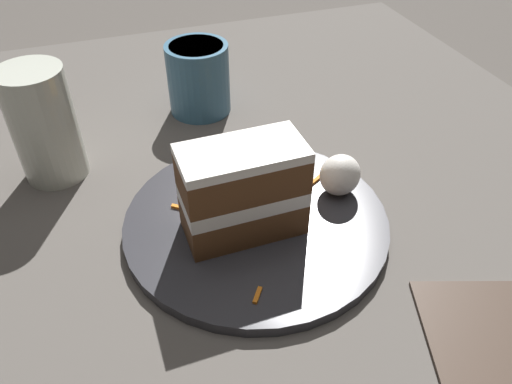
{
  "coord_description": "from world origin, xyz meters",
  "views": [
    {
      "loc": [
        0.06,
        0.33,
        0.4
      ],
      "look_at": [
        -0.06,
        -0.03,
        0.09
      ],
      "focal_mm": 35.0,
      "sensor_mm": 36.0,
      "label": 1
    }
  ],
  "objects": [
    {
      "name": "drinking_glass",
      "position": [
        0.13,
        -0.19,
        0.1
      ],
      "size": [
        0.07,
        0.07,
        0.13
      ],
      "color": "beige",
      "rests_on": "dining_table"
    },
    {
      "name": "ground_plane",
      "position": [
        0.0,
        0.0,
        0.0
      ],
      "size": [
        6.0,
        6.0,
        0.0
      ],
      "primitive_type": "plane",
      "color": "#4C4742",
      "rests_on": "ground"
    },
    {
      "name": "coffee_mug",
      "position": [
        -0.06,
        -0.28,
        0.09
      ],
      "size": [
        0.08,
        0.08,
        0.1
      ],
      "color": "#386684",
      "rests_on": "dining_table"
    },
    {
      "name": "carrot_shreds_scatter",
      "position": [
        -0.06,
        -0.04,
        0.05
      ],
      "size": [
        0.17,
        0.19,
        0.0
      ],
      "color": "orange",
      "rests_on": "plate"
    },
    {
      "name": "plate",
      "position": [
        -0.06,
        -0.03,
        0.05
      ],
      "size": [
        0.27,
        0.27,
        0.01
      ],
      "primitive_type": "cylinder",
      "color": "#333338",
      "rests_on": "dining_table"
    },
    {
      "name": "cream_dollop",
      "position": [
        -0.16,
        -0.04,
        0.07
      ],
      "size": [
        0.04,
        0.04,
        0.05
      ],
      "primitive_type": "ellipsoid",
      "color": "white",
      "rests_on": "plate"
    },
    {
      "name": "orange_garnish",
      "position": [
        -0.11,
        -0.11,
        0.05
      ],
      "size": [
        0.06,
        0.06,
        0.0
      ],
      "primitive_type": "cylinder",
      "color": "orange",
      "rests_on": "plate"
    },
    {
      "name": "dining_table",
      "position": [
        0.0,
        0.0,
        0.02
      ],
      "size": [
        1.05,
        1.15,
        0.04
      ],
      "primitive_type": "cube",
      "color": "#56514C",
      "rests_on": "ground"
    },
    {
      "name": "cake_slice",
      "position": [
        -0.04,
        -0.02,
        0.1
      ],
      "size": [
        0.12,
        0.06,
        0.1
      ],
      "rotation": [
        0.0,
        0.0,
        1.59
      ],
      "color": "brown",
      "rests_on": "plate"
    }
  ]
}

